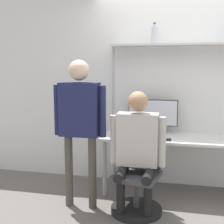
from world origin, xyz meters
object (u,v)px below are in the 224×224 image
at_px(laptop, 147,133).
at_px(bottle_clear, 154,35).
at_px(monitor, 153,114).
at_px(person_standing, 80,115).
at_px(office_chair, 138,188).
at_px(cell_phone, 169,140).
at_px(person_seated, 137,143).

bearing_deg(laptop, bottle_clear, 83.84).
distance_m(monitor, person_standing, 1.08).
height_order(laptop, person_standing, person_standing).
xyz_separation_m(office_chair, person_standing, (-0.65, -0.04, 0.80)).
distance_m(person_standing, bottle_clear, 1.42).
height_order(cell_phone, bottle_clear, bottle_clear).
bearing_deg(person_standing, laptop, 35.20).
xyz_separation_m(laptop, bottle_clear, (0.03, 0.31, 1.19)).
xyz_separation_m(office_chair, person_seated, (-0.01, -0.04, 0.51)).
bearing_deg(person_seated, monitor, 83.75).
distance_m(cell_phone, person_standing, 1.09).
height_order(office_chair, bottle_clear, bottle_clear).
height_order(monitor, office_chair, monitor).
bearing_deg(person_standing, person_seated, -0.76).
bearing_deg(person_seated, cell_phone, 53.02).
distance_m(cell_phone, person_seated, 0.52).
xyz_separation_m(monitor, cell_phone, (0.23, -0.38, -0.24)).
bearing_deg(monitor, person_seated, -96.25).
bearing_deg(laptop, monitor, 83.26).
distance_m(cell_phone, bottle_clear, 1.33).
distance_m(monitor, laptop, 0.36).
bearing_deg(bottle_clear, laptop, -96.16).
relative_size(office_chair, bottle_clear, 3.44).
xyz_separation_m(person_seated, person_standing, (-0.64, 0.01, 0.28)).
bearing_deg(person_standing, cell_phone, 23.14).
bearing_deg(monitor, office_chair, -96.02).
height_order(office_chair, person_standing, person_standing).
bearing_deg(bottle_clear, monitor, -79.77).
bearing_deg(office_chair, laptop, 84.47).
relative_size(cell_phone, bottle_clear, 0.58).
xyz_separation_m(office_chair, bottle_clear, (0.08, 0.77, 1.71)).
distance_m(cell_phone, office_chair, 0.67).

